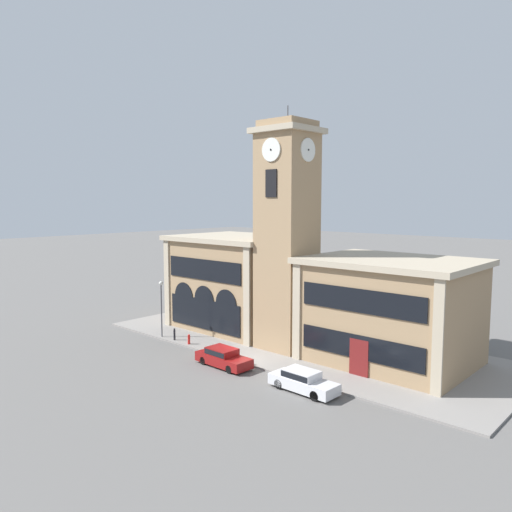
{
  "coord_description": "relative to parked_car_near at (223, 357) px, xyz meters",
  "views": [
    {
      "loc": [
        25.91,
        -26.94,
        12.47
      ],
      "look_at": [
        -1.66,
        3.51,
        7.99
      ],
      "focal_mm": 35.0,
      "sensor_mm": 36.0,
      "label": 1
    }
  ],
  "objects": [
    {
      "name": "sidewalk_kerb",
      "position": [
        0.67,
        8.59,
        -0.66
      ],
      "size": [
        36.41,
        14.56,
        0.15
      ],
      "color": "gray",
      "rests_on": "ground_plane"
    },
    {
      "name": "ground_plane",
      "position": [
        0.67,
        1.32,
        -0.73
      ],
      "size": [
        300.0,
        300.0,
        0.0
      ],
      "primitive_type": "plane",
      "color": "#605E5B"
    },
    {
      "name": "bollard",
      "position": [
        -8.08,
        1.78,
        -0.06
      ],
      "size": [
        0.18,
        0.18,
        1.06
      ],
      "color": "black",
      "rests_on": "sidewalk_kerb"
    },
    {
      "name": "parked_car_mid",
      "position": [
        7.54,
        0.0,
        0.01
      ],
      "size": [
        4.86,
        1.84,
        1.42
      ],
      "rotation": [
        0.0,
        0.0,
        -0.03
      ],
      "color": "silver",
      "rests_on": "ground_plane"
    },
    {
      "name": "town_hall_right_wing",
      "position": [
        8.93,
        9.32,
        3.38
      ],
      "size": [
        12.59,
        9.75,
        8.16
      ],
      "color": "#9E7F5B",
      "rests_on": "ground_plane"
    },
    {
      "name": "street_lamp",
      "position": [
        -9.83,
        1.72,
        2.85
      ],
      "size": [
        0.36,
        0.36,
        5.14
      ],
      "color": "#4C4C51",
      "rests_on": "sidewalk_kerb"
    },
    {
      "name": "town_hall_left_wing",
      "position": [
        -7.44,
        9.31,
        3.87
      ],
      "size": [
        12.31,
        9.75,
        9.14
      ],
      "color": "#9E7F5B",
      "rests_on": "ground_plane"
    },
    {
      "name": "fire_hydrant",
      "position": [
        -6.12,
        1.8,
        -0.16
      ],
      "size": [
        0.22,
        0.22,
        0.87
      ],
      "color": "red",
      "rests_on": "sidewalk_kerb"
    },
    {
      "name": "parked_car_near",
      "position": [
        0.0,
        0.0,
        0.0
      ],
      "size": [
        4.75,
        1.9,
        1.41
      ],
      "rotation": [
        0.0,
        0.0,
        -0.03
      ],
      "color": "maroon",
      "rests_on": "ground_plane"
    },
    {
      "name": "clock_tower",
      "position": [
        0.68,
        6.83,
        8.84
      ],
      "size": [
        4.73,
        4.73,
        20.23
      ],
      "color": "#9E7F5B",
      "rests_on": "ground_plane"
    }
  ]
}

